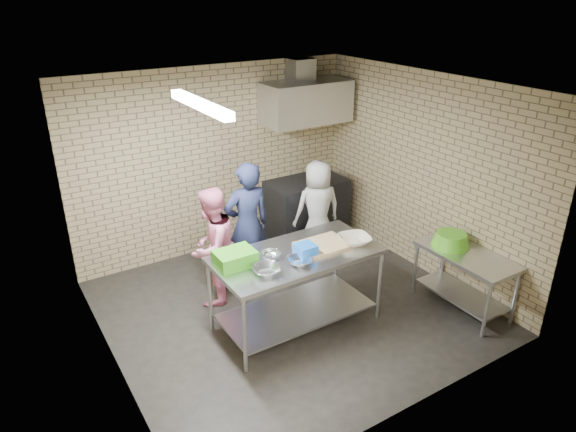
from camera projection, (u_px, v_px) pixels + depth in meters
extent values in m
plane|color=black|center=(290.00, 308.00, 6.44)|extent=(4.20, 4.20, 0.00)
plane|color=black|center=(290.00, 87.00, 5.34)|extent=(4.20, 4.20, 0.00)
cube|color=tan|center=(215.00, 161.00, 7.44)|extent=(4.20, 0.06, 2.70)
cube|color=tan|center=(417.00, 288.00, 4.34)|extent=(4.20, 0.06, 2.70)
cube|color=tan|center=(101.00, 255.00, 4.87)|extent=(0.06, 4.00, 2.70)
cube|color=tan|center=(423.00, 175.00, 6.91)|extent=(0.06, 4.00, 2.70)
cube|color=#B3B6BB|center=(296.00, 289.00, 5.96)|extent=(1.88, 0.94, 0.94)
cube|color=silver|center=(463.00, 281.00, 6.31)|extent=(0.60, 1.20, 0.75)
cube|color=black|center=(306.00, 207.00, 8.19)|extent=(1.20, 0.70, 0.90)
cube|color=silver|center=(306.00, 102.00, 7.55)|extent=(1.30, 0.60, 0.60)
cube|color=#A5A8AD|center=(301.00, 69.00, 7.48)|extent=(0.35, 0.30, 0.30)
cube|color=#3F2B19|center=(315.00, 110.00, 7.92)|extent=(0.80, 0.20, 0.04)
cube|color=white|center=(200.00, 104.00, 4.88)|extent=(0.10, 1.25, 0.08)
cube|color=#34941B|center=(235.00, 258.00, 5.48)|extent=(0.42, 0.31, 0.17)
cube|color=blue|center=(305.00, 250.00, 5.68)|extent=(0.21, 0.21, 0.14)
cube|color=tan|center=(323.00, 245.00, 5.91)|extent=(0.57, 0.44, 0.03)
imported|color=#BBBEC2|center=(266.00, 270.00, 5.35)|extent=(0.36, 0.36, 0.07)
imported|color=#B1B4B8|center=(271.00, 255.00, 5.64)|extent=(0.27, 0.27, 0.07)
imported|color=#ACAEB3|center=(300.00, 261.00, 5.53)|extent=(0.33, 0.33, 0.07)
imported|color=beige|center=(355.00, 240.00, 5.97)|extent=(0.44, 0.44, 0.09)
cylinder|color=green|center=(323.00, 102.00, 7.95)|extent=(0.06, 0.06, 0.15)
imported|color=#161937|center=(247.00, 226.00, 6.63)|extent=(0.65, 0.45, 1.70)
imported|color=pink|center=(212.00, 247.00, 6.31)|extent=(0.92, 0.88, 1.50)
imported|color=silver|center=(318.00, 209.00, 7.49)|extent=(0.77, 0.58, 1.42)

